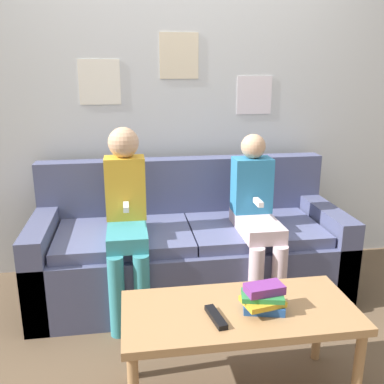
{
  "coord_description": "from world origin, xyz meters",
  "views": [
    {
      "loc": [
        -0.38,
        -2.1,
        1.46
      ],
      "look_at": [
        0.0,
        0.37,
        0.74
      ],
      "focal_mm": 40.0,
      "sensor_mm": 36.0,
      "label": 1
    }
  ],
  "objects_px": {
    "coffee_table": "(239,319)",
    "tv_remote": "(216,317)",
    "couch": "(189,250)",
    "person_left": "(126,212)",
    "person_right": "(256,213)"
  },
  "relations": [
    {
      "from": "coffee_table",
      "to": "tv_remote",
      "type": "height_order",
      "value": "tv_remote"
    },
    {
      "from": "couch",
      "to": "coffee_table",
      "type": "relative_size",
      "value": 1.94
    },
    {
      "from": "person_left",
      "to": "person_right",
      "type": "height_order",
      "value": "person_left"
    },
    {
      "from": "coffee_table",
      "to": "person_left",
      "type": "xyz_separation_m",
      "value": [
        -0.48,
        0.83,
        0.24
      ]
    },
    {
      "from": "couch",
      "to": "tv_remote",
      "type": "xyz_separation_m",
      "value": [
        -0.04,
        -1.08,
        0.17
      ]
    },
    {
      "from": "couch",
      "to": "tv_remote",
      "type": "bearing_deg",
      "value": -92.31
    },
    {
      "from": "person_right",
      "to": "person_left",
      "type": "bearing_deg",
      "value": 179.15
    },
    {
      "from": "coffee_table",
      "to": "person_right",
      "type": "xyz_separation_m",
      "value": [
        0.32,
        0.82,
        0.2
      ]
    },
    {
      "from": "person_left",
      "to": "tv_remote",
      "type": "relative_size",
      "value": 6.48
    },
    {
      "from": "person_left",
      "to": "couch",
      "type": "bearing_deg",
      "value": 24.46
    },
    {
      "from": "person_left",
      "to": "tv_remote",
      "type": "bearing_deg",
      "value": -68.32
    },
    {
      "from": "coffee_table",
      "to": "tv_remote",
      "type": "distance_m",
      "value": 0.15
    },
    {
      "from": "couch",
      "to": "person_left",
      "type": "bearing_deg",
      "value": -155.54
    },
    {
      "from": "person_right",
      "to": "coffee_table",
      "type": "bearing_deg",
      "value": -111.29
    },
    {
      "from": "person_right",
      "to": "tv_remote",
      "type": "distance_m",
      "value": 1.0
    }
  ]
}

